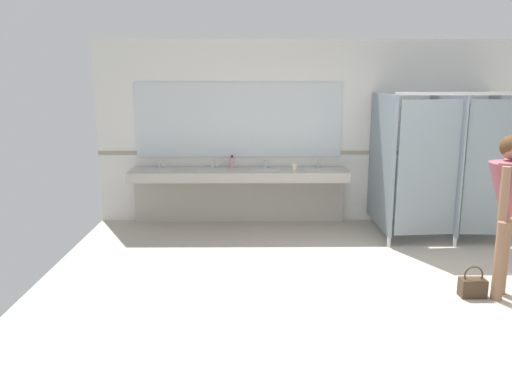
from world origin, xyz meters
TOP-DOWN VIEW (x-y plane):
  - ground_plane at (0.00, 0.00)m, footprint 7.78×6.40m
  - wall_back at (0.00, 2.96)m, footprint 7.78×0.12m
  - wall_back_tile_band at (0.00, 2.89)m, footprint 7.78×0.01m
  - vanity_counter at (-1.77, 2.68)m, footprint 3.16×0.56m
  - mirror_panel at (-1.77, 2.89)m, footprint 3.06×0.02m
  - bathroom_stalls at (1.07, 2.05)m, footprint 1.79×1.32m
  - person_standing at (0.89, 0.09)m, footprint 0.56×0.56m
  - handbag at (0.63, 0.08)m, footprint 0.25×0.14m
  - soap_dispenser at (-1.87, 2.77)m, footprint 0.07×0.07m
  - paper_cup at (-0.97, 2.46)m, footprint 0.07×0.07m

SIDE VIEW (x-z plane):
  - ground_plane at x=0.00m, z-range -0.10..0.00m
  - handbag at x=0.63m, z-range -0.06..0.27m
  - vanity_counter at x=-1.77m, z-range 0.14..1.10m
  - paper_cup at x=-0.97m, z-range 0.84..0.95m
  - soap_dispenser at x=-1.87m, z-range 0.83..1.02m
  - person_standing at x=0.89m, z-range 0.21..1.83m
  - bathroom_stalls at x=1.07m, z-range 0.05..2.03m
  - wall_back_tile_band at x=0.00m, z-range 1.02..1.08m
  - wall_back at x=0.00m, z-range 0.00..2.70m
  - mirror_panel at x=-1.77m, z-range 0.99..2.09m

